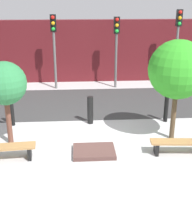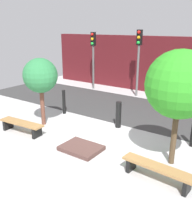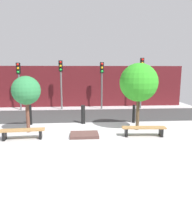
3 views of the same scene
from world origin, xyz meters
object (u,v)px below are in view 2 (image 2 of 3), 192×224
planter_bed (81,148)px  traffic_light_mid_west (139,51)px  bench_right (158,170)px  bench_left (22,125)px  tree_behind_right_bench (180,85)px  tree_behind_left_bench (40,76)px  bollard_far_left (64,102)px  traffic_light_west (93,50)px  bollard_left (118,115)px

planter_bed → traffic_light_mid_west: traffic_light_mid_west is taller
bench_right → planter_bed: (-2.61, 0.20, -0.25)m
traffic_light_mid_west → bench_left: bearing=-99.0°
bench_left → tree_behind_right_bench: (5.21, 1.07, 1.98)m
bench_left → tree_behind_left_bench: (0.00, 1.07, 1.63)m
tree_behind_left_bench → bollard_far_left: 2.02m
tree_behind_right_bench → traffic_light_west: traffic_light_west is taller
bench_left → bollard_far_left: (-0.19, 2.51, 0.23)m
bench_left → bollard_left: (2.61, 2.51, 0.20)m
planter_bed → bollard_left: size_ratio=1.21×
planter_bed → bollard_left: (0.00, 2.31, 0.45)m
tree_behind_right_bench → bench_left: bearing=-168.4°
bench_right → tree_behind_left_bench: bearing=172.9°
bench_left → tree_behind_left_bench: 1.95m
planter_bed → traffic_light_mid_west: bearing=102.2°
traffic_light_mid_west → traffic_light_west: bearing=-180.0°
bollard_far_left → bollard_left: size_ratio=1.05×
planter_bed → bench_right: bearing=-4.4°
tree_behind_left_bench → bollard_far_left: bearing=97.4°
planter_bed → tree_behind_right_bench: bearing=18.5°
bench_left → planter_bed: size_ratio=1.50×
bollard_far_left → bollard_left: (2.79, 0.00, -0.03)m
tree_behind_left_bench → traffic_light_west: size_ratio=0.77×
bollard_far_left → bollard_left: bollard_far_left is taller
bollard_far_left → traffic_light_mid_west: bearing=74.1°
bench_right → bollard_far_left: (-5.40, 2.51, 0.23)m
bench_right → tree_behind_right_bench: (-0.00, 1.07, 1.98)m
planter_bed → traffic_light_west: 8.52m
planter_bed → tree_behind_right_bench: size_ratio=0.39×
bollard_far_left → planter_bed: bearing=-39.6°
bollard_left → traffic_light_west: bearing=134.4°
bench_left → traffic_light_west: size_ratio=0.55×
bollard_left → traffic_light_west: (-4.48, 4.57, 1.84)m
planter_bed → traffic_light_west: traffic_light_west is taller
bench_left → traffic_light_west: (-1.87, 7.08, 2.04)m
bollard_far_left → traffic_light_west: 5.20m
bench_left → bollard_left: size_ratio=1.81×
bollard_left → traffic_light_mid_west: bearing=108.1°
bollard_left → traffic_light_west: 6.66m
bench_right → planter_bed: 2.63m
bollard_left → planter_bed: bearing=-90.0°
traffic_light_mid_west → bench_right: bearing=-59.9°
bench_right → traffic_light_mid_west: (-4.10, 7.08, 2.15)m
traffic_light_west → tree_behind_right_bench: bearing=-40.3°
bollard_left → bench_right: bearing=-43.9°
bollard_left → traffic_light_mid_west: size_ratio=0.29×
tree_behind_left_bench → planter_bed: bearing=-18.5°
bollard_far_left → traffic_light_west: (-1.68, 4.57, 1.81)m
planter_bed → bollard_far_left: bearing=140.4°
traffic_light_west → bench_right: bearing=-45.0°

